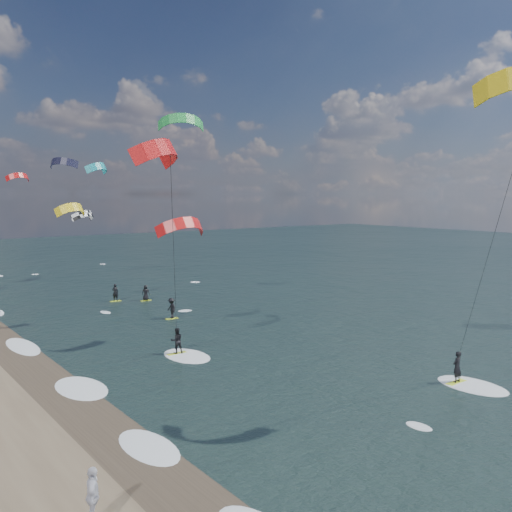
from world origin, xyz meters
TOP-DOWN VIEW (x-y plane):
  - ground at (0.00, 0.00)m, footprint 260.00×260.00m
  - wet_sand_strip at (-12.00, 10.00)m, footprint 3.00×240.00m
  - kitesurfer_near_b at (-5.69, 13.52)m, footprint 7.10×9.16m
  - far_kitesurfers at (1.98, 31.93)m, footprint 3.68×11.55m
  - bg_kite_field at (-0.28, 52.02)m, footprint 13.83×71.28m
  - shoreline_surf at (-10.80, 14.75)m, footprint 2.40×79.40m
  - beach_walker at (-15.19, 1.83)m, footprint 0.87×1.24m

SIDE VIEW (x-z plane):
  - ground at x=0.00m, z-range 0.00..0.00m
  - shoreline_surf at x=-10.80m, z-range -0.06..0.06m
  - wet_sand_strip at x=-12.00m, z-range 0.00..0.01m
  - far_kitesurfers at x=1.98m, z-range -0.03..1.80m
  - beach_walker at x=-15.19m, z-range 0.00..1.95m
  - kitesurfer_near_b at x=-5.69m, z-range 2.16..16.37m
  - bg_kite_field at x=-0.28m, z-range 6.67..16.42m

